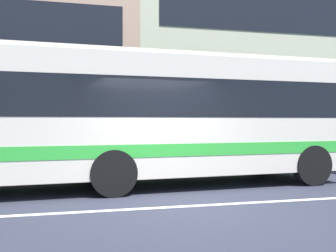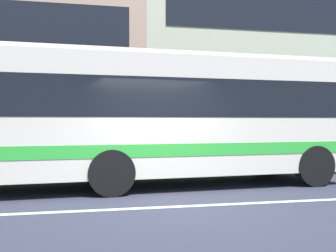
{
  "view_description": "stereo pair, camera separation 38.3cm",
  "coord_description": "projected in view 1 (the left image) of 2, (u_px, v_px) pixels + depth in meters",
  "views": [
    {
      "loc": [
        -2.04,
        -7.2,
        1.6
      ],
      "look_at": [
        0.38,
        2.22,
        1.48
      ],
      "focal_mm": 43.05,
      "sensor_mm": 36.0,
      "label": 1
    },
    {
      "loc": [
        -1.66,
        -7.29,
        1.6
      ],
      "look_at": [
        0.38,
        2.22,
        1.48
      ],
      "focal_mm": 43.05,
      "sensor_mm": 36.0,
      "label": 2
    }
  ],
  "objects": [
    {
      "name": "ground_plane",
      "position": [
        178.0,
        207.0,
        7.5
      ],
      "size": [
        160.0,
        160.0,
        0.0
      ],
      "primitive_type": "plane",
      "color": "#2F303F"
    },
    {
      "name": "lane_centre_line",
      "position": [
        178.0,
        207.0,
        7.5
      ],
      "size": [
        60.0,
        0.16,
        0.01
      ],
      "primitive_type": "cube",
      "color": "silver",
      "rests_on": "ground_plane"
    },
    {
      "name": "hedge_row_far",
      "position": [
        224.0,
        152.0,
        14.49
      ],
      "size": [
        23.96,
        1.1,
        0.97
      ],
      "primitive_type": "cube",
      "color": "#1F4D18",
      "rests_on": "ground_plane"
    },
    {
      "name": "apartment_block_right",
      "position": [
        287.0,
        52.0,
        24.36
      ],
      "size": [
        20.17,
        11.17,
        11.62
      ],
      "color": "#BCBB9C",
      "rests_on": "ground_plane"
    },
    {
      "name": "transit_bus",
      "position": [
        131.0,
        114.0,
        9.77
      ],
      "size": [
        10.82,
        3.16,
        3.2
      ],
      "color": "beige",
      "rests_on": "ground_plane"
    }
  ]
}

